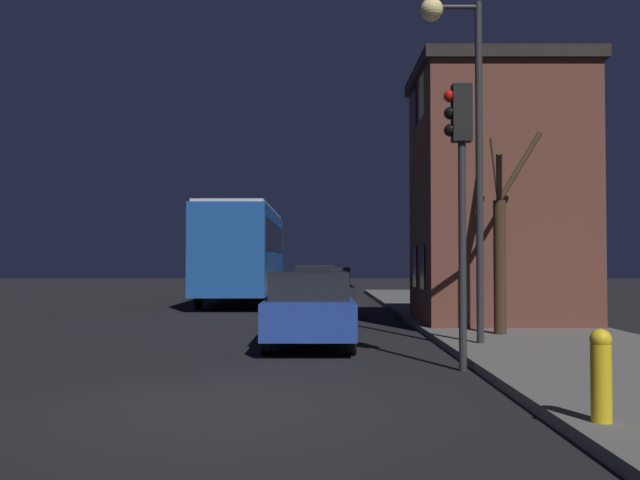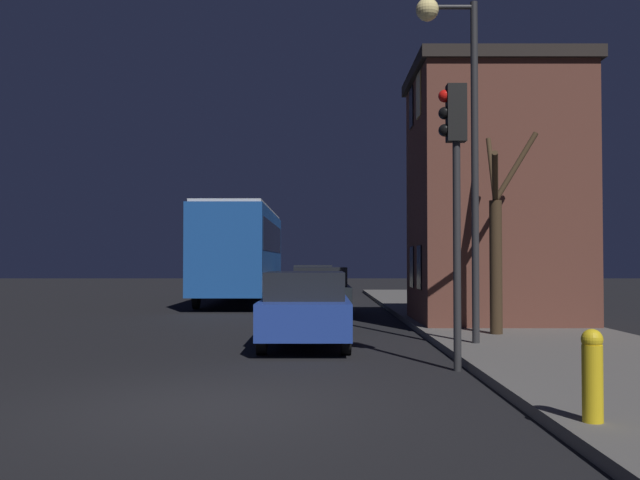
% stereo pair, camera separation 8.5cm
% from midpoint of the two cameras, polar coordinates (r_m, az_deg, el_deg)
% --- Properties ---
extents(ground_plane, '(120.00, 120.00, 0.00)m').
position_cam_midpoint_polar(ground_plane, '(8.73, -8.79, -12.94)').
color(ground_plane, black).
extents(brick_building, '(4.33, 4.19, 6.63)m').
position_cam_midpoint_polar(brick_building, '(19.18, 13.73, 3.66)').
color(brick_building, brown).
rests_on(brick_building, sidewalk).
extents(streetlamp, '(1.19, 0.44, 6.64)m').
position_cam_midpoint_polar(streetlamp, '(14.19, 10.82, 10.73)').
color(streetlamp, '#28282B').
rests_on(streetlamp, sidewalk).
extents(traffic_light, '(0.43, 0.24, 4.47)m').
position_cam_midpoint_polar(traffic_light, '(11.39, 10.78, 5.89)').
color(traffic_light, '#28282B').
rests_on(traffic_light, ground).
extents(bare_tree, '(1.36, 2.10, 4.38)m').
position_cam_midpoint_polar(bare_tree, '(15.78, 13.99, 0.07)').
color(bare_tree, '#382819').
rests_on(bare_tree, sidewalk).
extents(bus, '(2.59, 11.26, 3.77)m').
position_cam_midpoint_polar(bus, '(29.02, -6.35, -0.61)').
color(bus, '#194793').
rests_on(bus, ground).
extents(car_near_lane, '(1.71, 4.11, 1.49)m').
position_cam_midpoint_polar(car_near_lane, '(14.28, -1.15, -5.46)').
color(car_near_lane, navy).
rests_on(car_near_lane, ground).
extents(car_mid_lane, '(1.83, 4.21, 1.51)m').
position_cam_midpoint_polar(car_mid_lane, '(22.53, -0.00, -3.99)').
color(car_mid_lane, black).
rests_on(car_mid_lane, ground).
extents(car_far_lane, '(1.86, 3.98, 1.51)m').
position_cam_midpoint_polar(car_far_lane, '(31.35, -0.61, -3.34)').
color(car_far_lane, beige).
rests_on(car_far_lane, ground).
extents(fire_hydrant, '(0.21, 0.21, 0.91)m').
position_cam_midpoint_polar(fire_hydrant, '(7.54, 21.12, -9.89)').
color(fire_hydrant, gold).
rests_on(fire_hydrant, sidewalk).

